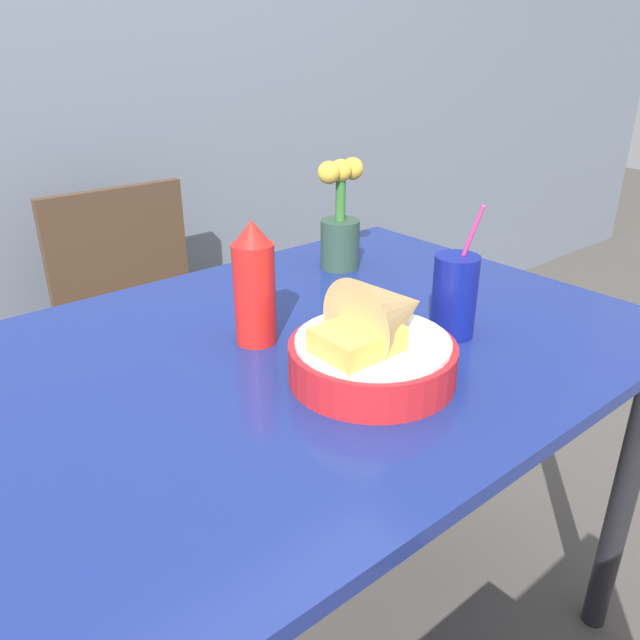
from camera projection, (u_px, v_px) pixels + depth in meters
name	position (u px, v px, depth m)	size (l,w,h in m)	color
wall_window	(29.00, 2.00, 1.60)	(7.00, 0.06, 2.60)	slate
dining_table	(299.00, 392.00, 1.10)	(1.23, 0.86, 0.74)	navy
chair_far_window	(140.00, 314.00, 1.73)	(0.40, 0.40, 0.85)	#473323
food_basket	(377.00, 341.00, 0.93)	(0.25, 0.25, 0.17)	red
ketchup_bottle	(254.00, 285.00, 1.03)	(0.07, 0.07, 0.21)	red
drink_cup	(454.00, 298.00, 1.06)	(0.08, 0.08, 0.23)	navy
flower_vase	(340.00, 223.00, 1.37)	(0.12, 0.09, 0.24)	#2D4738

